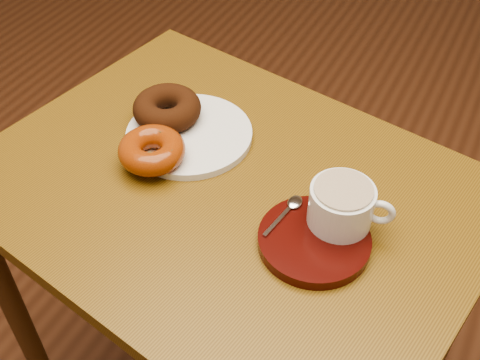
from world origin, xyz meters
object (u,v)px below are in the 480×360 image
at_px(donut_plate, 189,135).
at_px(saucer, 314,240).
at_px(coffee_cup, 342,205).
at_px(cafe_table, 229,234).

relative_size(donut_plate, saucer, 1.34).
xyz_separation_m(saucer, coffee_cup, (0.02, 0.04, 0.04)).
height_order(donut_plate, coffee_cup, coffee_cup).
height_order(cafe_table, donut_plate, donut_plate).
height_order(cafe_table, saucer, saucer).
relative_size(cafe_table, saucer, 5.48).
distance_m(donut_plate, coffee_cup, 0.30).
relative_size(donut_plate, coffee_cup, 1.76).
bearing_deg(coffee_cup, donut_plate, 155.01).
xyz_separation_m(cafe_table, donut_plate, (-0.11, 0.07, 0.12)).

